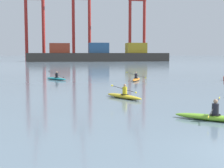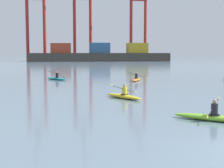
{
  "view_description": "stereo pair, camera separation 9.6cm",
  "coord_description": "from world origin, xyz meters",
  "px_view_note": "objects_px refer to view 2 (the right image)",
  "views": [
    {
      "loc": [
        -5.91,
        -8.33,
        2.94
      ],
      "look_at": [
        -2.49,
        16.24,
        0.6
      ],
      "focal_mm": 52.3,
      "sensor_mm": 36.0,
      "label": 1
    },
    {
      "loc": [
        -5.82,
        -8.34,
        2.94
      ],
      "look_at": [
        -2.49,
        16.24,
        0.6
      ],
      "focal_mm": 52.3,
      "sensor_mm": 36.0,
      "label": 2
    }
  ],
  "objects_px": {
    "gantry_crane_west_mid": "(82,11)",
    "gantry_crane_east_mid": "(138,14)",
    "kayak_yellow": "(124,96)",
    "container_barge": "(100,55)",
    "kayak_orange": "(136,79)",
    "kayak_teal": "(57,78)",
    "gantry_crane_west": "(36,12)",
    "kayak_lime": "(212,117)"
  },
  "relations": [
    {
      "from": "gantry_crane_west_mid",
      "to": "gantry_crane_east_mid",
      "type": "relative_size",
      "value": 1.03
    },
    {
      "from": "kayak_yellow",
      "to": "container_barge",
      "type": "bearing_deg",
      "value": 85.31
    },
    {
      "from": "kayak_orange",
      "to": "kayak_teal",
      "type": "xyz_separation_m",
      "value": [
        -8.56,
        2.25,
        0.0
      ]
    },
    {
      "from": "container_barge",
      "to": "kayak_teal",
      "type": "height_order",
      "value": "container_barge"
    },
    {
      "from": "container_barge",
      "to": "kayak_teal",
      "type": "relative_size",
      "value": 16.94
    },
    {
      "from": "kayak_teal",
      "to": "gantry_crane_west",
      "type": "bearing_deg",
      "value": 96.65
    },
    {
      "from": "kayak_lime",
      "to": "kayak_orange",
      "type": "bearing_deg",
      "value": 87.02
    },
    {
      "from": "gantry_crane_west",
      "to": "kayak_lime",
      "type": "bearing_deg",
      "value": -81.0
    },
    {
      "from": "gantry_crane_east_mid",
      "to": "kayak_lime",
      "type": "xyz_separation_m",
      "value": [
        -22.75,
        -119.72,
        -18.9
      ]
    },
    {
      "from": "gantry_crane_west",
      "to": "kayak_yellow",
      "type": "relative_size",
      "value": 11.29
    },
    {
      "from": "gantry_crane_west",
      "to": "gantry_crane_west_mid",
      "type": "xyz_separation_m",
      "value": [
        17.78,
        4.59,
        1.19
      ]
    },
    {
      "from": "gantry_crane_east_mid",
      "to": "kayak_yellow",
      "type": "distance_m",
      "value": 116.57
    },
    {
      "from": "kayak_lime",
      "to": "kayak_yellow",
      "type": "bearing_deg",
      "value": 109.27
    },
    {
      "from": "kayak_orange",
      "to": "gantry_crane_east_mid",
      "type": "bearing_deg",
      "value": 77.63
    },
    {
      "from": "gantry_crane_west_mid",
      "to": "kayak_lime",
      "type": "distance_m",
      "value": 119.68
    },
    {
      "from": "container_barge",
      "to": "kayak_teal",
      "type": "distance_m",
      "value": 84.94
    },
    {
      "from": "gantry_crane_east_mid",
      "to": "kayak_teal",
      "type": "bearing_deg",
      "value": -107.39
    },
    {
      "from": "kayak_yellow",
      "to": "kayak_orange",
      "type": "relative_size",
      "value": 0.96
    },
    {
      "from": "gantry_crane_east_mid",
      "to": "kayak_yellow",
      "type": "xyz_separation_m",
      "value": [
        -25.38,
        -112.19,
        -18.9
      ]
    },
    {
      "from": "gantry_crane_east_mid",
      "to": "kayak_teal",
      "type": "relative_size",
      "value": 12.76
    },
    {
      "from": "kayak_lime",
      "to": "gantry_crane_west_mid",
      "type": "bearing_deg",
      "value": 90.1
    },
    {
      "from": "gantry_crane_west",
      "to": "kayak_orange",
      "type": "height_order",
      "value": "gantry_crane_west"
    },
    {
      "from": "gantry_crane_west",
      "to": "gantry_crane_east_mid",
      "type": "height_order",
      "value": "gantry_crane_east_mid"
    },
    {
      "from": "kayak_orange",
      "to": "kayak_lime",
      "type": "bearing_deg",
      "value": -92.98
    },
    {
      "from": "container_barge",
      "to": "kayak_yellow",
      "type": "relative_size",
      "value": 15.79
    },
    {
      "from": "gantry_crane_east_mid",
      "to": "kayak_orange",
      "type": "bearing_deg",
      "value": -102.37
    },
    {
      "from": "gantry_crane_east_mid",
      "to": "kayak_lime",
      "type": "distance_m",
      "value": 123.32
    },
    {
      "from": "gantry_crane_west_mid",
      "to": "kayak_yellow",
      "type": "xyz_separation_m",
      "value": [
        -2.43,
        -110.58,
        -19.32
      ]
    },
    {
      "from": "kayak_yellow",
      "to": "kayak_lime",
      "type": "relative_size",
      "value": 1.07
    },
    {
      "from": "kayak_orange",
      "to": "kayak_teal",
      "type": "distance_m",
      "value": 8.85
    },
    {
      "from": "gantry_crane_east_mid",
      "to": "kayak_yellow",
      "type": "relative_size",
      "value": 11.89
    },
    {
      "from": "kayak_yellow",
      "to": "kayak_teal",
      "type": "distance_m",
      "value": 16.44
    },
    {
      "from": "container_barge",
      "to": "kayak_teal",
      "type": "xyz_separation_m",
      "value": [
        -13.0,
        -83.91,
        -2.22
      ]
    },
    {
      "from": "container_barge",
      "to": "gantry_crane_east_mid",
      "type": "relative_size",
      "value": 1.33
    },
    {
      "from": "gantry_crane_west_mid",
      "to": "kayak_lime",
      "type": "relative_size",
      "value": 13.1
    },
    {
      "from": "kayak_yellow",
      "to": "kayak_lime",
      "type": "xyz_separation_m",
      "value": [
        2.63,
        -7.53,
        0.0
      ]
    },
    {
      "from": "gantry_crane_west_mid",
      "to": "kayak_teal",
      "type": "relative_size",
      "value": 13.19
    },
    {
      "from": "gantry_crane_west_mid",
      "to": "gantry_crane_east_mid",
      "type": "distance_m",
      "value": 23.01
    },
    {
      "from": "container_barge",
      "to": "kayak_yellow",
      "type": "height_order",
      "value": "container_barge"
    },
    {
      "from": "container_barge",
      "to": "kayak_orange",
      "type": "relative_size",
      "value": 15.2
    },
    {
      "from": "container_barge",
      "to": "gantry_crane_west",
      "type": "xyz_separation_m",
      "value": [
        -23.52,
        6.36,
        15.9
      ]
    },
    {
      "from": "kayak_yellow",
      "to": "kayak_orange",
      "type": "distance_m",
      "value": 13.98
    }
  ]
}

